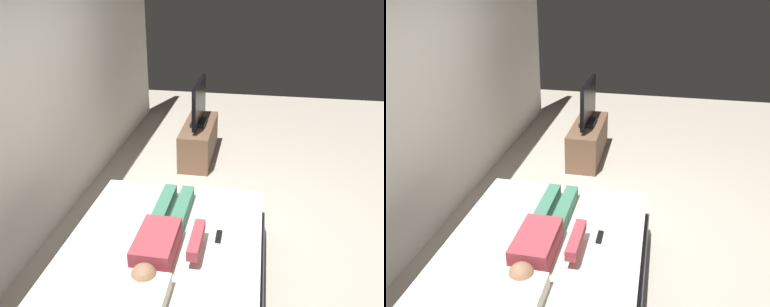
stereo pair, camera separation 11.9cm
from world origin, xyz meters
TOP-DOWN VIEW (x-y plane):
  - ground_plane at (0.00, 0.00)m, footprint 10.00×10.00m
  - back_wall at (0.40, 1.80)m, footprint 6.40×0.10m
  - bed at (-0.82, 0.42)m, footprint 1.92×1.56m
  - pillow at (-1.46, 0.42)m, footprint 0.48×0.34m
  - person at (-0.79, 0.41)m, footprint 1.26×0.46m
  - remote at (-0.64, 0.01)m, footprint 0.15×0.04m
  - tv_stand at (1.85, 0.55)m, footprint 1.10×0.40m
  - tv at (1.85, 0.55)m, footprint 0.88×0.20m

SIDE VIEW (x-z plane):
  - ground_plane at x=0.00m, z-range 0.00..0.00m
  - tv_stand at x=1.85m, z-range 0.00..0.50m
  - bed at x=-0.82m, z-range -0.01..0.53m
  - remote at x=-0.64m, z-range 0.54..0.56m
  - pillow at x=-1.46m, z-range 0.54..0.66m
  - person at x=-0.79m, z-range 0.53..0.71m
  - tv at x=1.85m, z-range 0.49..1.08m
  - back_wall at x=0.40m, z-range 0.00..2.80m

